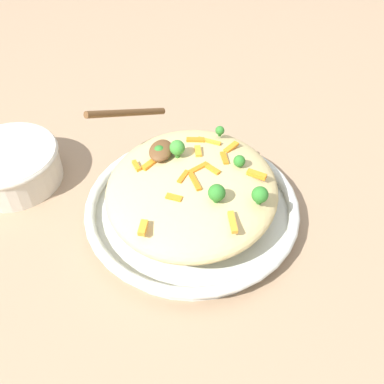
# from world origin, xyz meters

# --- Properties ---
(ground_plane) EXTENTS (2.40, 2.40, 0.00)m
(ground_plane) POSITION_xyz_m (0.00, 0.00, 0.00)
(ground_plane) COLOR #9E7F60
(serving_bowl) EXTENTS (0.38, 0.38, 0.04)m
(serving_bowl) POSITION_xyz_m (0.00, 0.00, 0.02)
(serving_bowl) COLOR silver
(serving_bowl) RESTS_ON ground_plane
(pasta_mound) EXTENTS (0.31, 0.29, 0.07)m
(pasta_mound) POSITION_xyz_m (0.00, 0.00, 0.07)
(pasta_mound) COLOR #D1BA7A
(pasta_mound) RESTS_ON serving_bowl
(carrot_piece_0) EXTENTS (0.04, 0.03, 0.01)m
(carrot_piece_0) POSITION_xyz_m (0.02, 0.01, 0.11)
(carrot_piece_0) COLOR orange
(carrot_piece_0) RESTS_ON pasta_mound
(carrot_piece_1) EXTENTS (0.02, 0.04, 0.01)m
(carrot_piece_1) POSITION_xyz_m (-0.09, 0.01, 0.10)
(carrot_piece_1) COLOR orange
(carrot_piece_1) RESTS_ON pasta_mound
(carrot_piece_2) EXTENTS (0.02, 0.02, 0.01)m
(carrot_piece_2) POSITION_xyz_m (-0.01, -0.10, 0.10)
(carrot_piece_2) COLOR orange
(carrot_piece_2) RESTS_ON pasta_mound
(carrot_piece_3) EXTENTS (0.02, 0.03, 0.01)m
(carrot_piece_3) POSITION_xyz_m (-0.02, 0.10, 0.10)
(carrot_piece_3) COLOR orange
(carrot_piece_3) RESTS_ON pasta_mound
(carrot_piece_4) EXTENTS (0.03, 0.02, 0.01)m
(carrot_piece_4) POSITION_xyz_m (0.01, -0.01, 0.11)
(carrot_piece_4) COLOR orange
(carrot_piece_4) RESTS_ON pasta_mound
(carrot_piece_5) EXTENTS (0.03, 0.03, 0.01)m
(carrot_piece_5) POSITION_xyz_m (-0.01, 0.01, 0.11)
(carrot_piece_5) COLOR orange
(carrot_piece_5) RESTS_ON pasta_mound
(carrot_piece_6) EXTENTS (0.04, 0.02, 0.01)m
(carrot_piece_6) POSITION_xyz_m (0.09, 0.08, 0.10)
(carrot_piece_6) COLOR orange
(carrot_piece_6) RESTS_ON pasta_mound
(carrot_piece_7) EXTENTS (0.03, 0.02, 0.01)m
(carrot_piece_7) POSITION_xyz_m (-0.05, 0.05, 0.11)
(carrot_piece_7) COLOR orange
(carrot_piece_7) RESTS_ON pasta_mound
(carrot_piece_8) EXTENTS (0.01, 0.03, 0.01)m
(carrot_piece_8) POSITION_xyz_m (0.06, -0.02, 0.11)
(carrot_piece_8) COLOR orange
(carrot_piece_8) RESTS_ON pasta_mound
(carrot_piece_9) EXTENTS (0.03, 0.02, 0.01)m
(carrot_piece_9) POSITION_xyz_m (-0.06, 0.00, 0.11)
(carrot_piece_9) COLOR orange
(carrot_piece_9) RESTS_ON pasta_mound
(carrot_piece_10) EXTENTS (0.03, 0.03, 0.01)m
(carrot_piece_10) POSITION_xyz_m (-0.08, 0.05, 0.10)
(carrot_piece_10) COLOR orange
(carrot_piece_10) RESTS_ON pasta_mound
(carrot_piece_11) EXTENTS (0.03, 0.02, 0.01)m
(carrot_piece_11) POSITION_xyz_m (-0.01, -0.07, 0.11)
(carrot_piece_11) COLOR orange
(carrot_piece_11) RESTS_ON pasta_mound
(carrot_piece_12) EXTENTS (0.03, 0.01, 0.01)m
(carrot_piece_12) POSITION_xyz_m (0.12, -0.05, 0.10)
(carrot_piece_12) COLOR orange
(carrot_piece_12) RESTS_ON pasta_mound
(carrot_piece_13) EXTENTS (0.01, 0.03, 0.01)m
(carrot_piece_13) POSITION_xyz_m (-0.09, -0.01, 0.10)
(carrot_piece_13) COLOR orange
(carrot_piece_13) RESTS_ON pasta_mound
(carrot_piece_14) EXTENTS (0.02, 0.03, 0.01)m
(carrot_piece_14) POSITION_xyz_m (-0.02, 0.03, 0.11)
(carrot_piece_14) COLOR orange
(carrot_piece_14) RESTS_ON pasta_mound
(broccoli_floret_0) EXTENTS (0.03, 0.03, 0.03)m
(broccoli_floret_0) POSITION_xyz_m (0.05, 0.05, 0.12)
(broccoli_floret_0) COLOR #296820
(broccoli_floret_0) RESTS_ON pasta_mound
(broccoli_floret_1) EXTENTS (0.02, 0.02, 0.02)m
(broccoli_floret_1) POSITION_xyz_m (-0.04, -0.06, 0.12)
(broccoli_floret_1) COLOR #296820
(broccoli_floret_1) RESTS_ON pasta_mound
(broccoli_floret_2) EXTENTS (0.03, 0.03, 0.03)m
(broccoli_floret_2) POSITION_xyz_m (-0.04, -0.03, 0.13)
(broccoli_floret_2) COLOR #377928
(broccoli_floret_2) RESTS_ON pasta_mound
(broccoli_floret_3) EXTENTS (0.03, 0.03, 0.03)m
(broccoli_floret_3) POSITION_xyz_m (0.04, 0.11, 0.12)
(broccoli_floret_3) COLOR #296820
(broccoli_floret_3) RESTS_ON pasta_mound
(broccoli_floret_4) EXTENTS (0.02, 0.02, 0.02)m
(broccoli_floret_4) POSITION_xyz_m (-0.04, 0.07, 0.11)
(broccoli_floret_4) COLOR #296820
(broccoli_floret_4) RESTS_ON pasta_mound
(broccoli_floret_5) EXTENTS (0.02, 0.02, 0.02)m
(broccoli_floret_5) POSITION_xyz_m (-0.12, 0.03, 0.11)
(broccoli_floret_5) COLOR #296820
(broccoli_floret_5) RESTS_ON pasta_mound
(serving_spoon) EXTENTS (0.15, 0.14, 0.09)m
(serving_spoon) POSITION_xyz_m (-0.06, -0.09, 0.13)
(serving_spoon) COLOR brown
(serving_spoon) RESTS_ON pasta_mound
(companion_bowl) EXTENTS (0.19, 0.19, 0.07)m
(companion_bowl) POSITION_xyz_m (-0.03, -0.36, 0.04)
(companion_bowl) COLOR beige
(companion_bowl) RESTS_ON ground_plane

